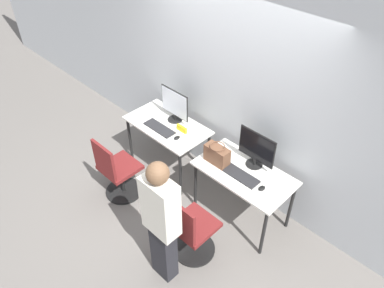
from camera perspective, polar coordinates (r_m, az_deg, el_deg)
ground_plane at (r=4.95m, az=-1.04°, el=-8.69°), size 20.00×20.00×0.00m
wall_back at (r=4.49m, az=5.72°, el=8.64°), size 12.00×0.05×2.80m
desk_left at (r=5.02m, az=-3.78°, el=2.20°), size 1.13×0.63×0.75m
monitor_left at (r=4.91m, az=-2.68°, el=5.94°), size 0.48×0.20×0.45m
keyboard_left at (r=4.89m, az=-4.99°, el=2.43°), size 0.46×0.16×0.02m
mouse_left at (r=4.70m, az=-2.31°, el=0.96°), size 0.06×0.09×0.03m
office_chair_left at (r=4.86m, az=-11.30°, el=-4.37°), size 0.48×0.48×0.92m
desk_right at (r=4.36m, az=7.90°, el=-5.11°), size 1.13×0.63×0.75m
monitor_right at (r=4.25m, az=9.78°, el=-0.77°), size 0.48×0.20×0.45m
keyboard_right at (r=4.24m, az=7.32°, el=-4.73°), size 0.46×0.16×0.02m
mouse_right at (r=4.12m, az=10.61°, el=-6.64°), size 0.06×0.09×0.03m
office_chair_right at (r=4.16m, az=-0.17°, el=-13.22°), size 0.48×0.48×0.92m
person_right at (r=3.64m, az=-4.68°, el=-11.54°), size 0.36×0.21×1.60m
handbag at (r=4.31m, az=3.83°, el=-1.63°), size 0.30×0.18×0.25m
placard_left at (r=4.81m, az=-1.56°, el=2.33°), size 0.16×0.03×0.08m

